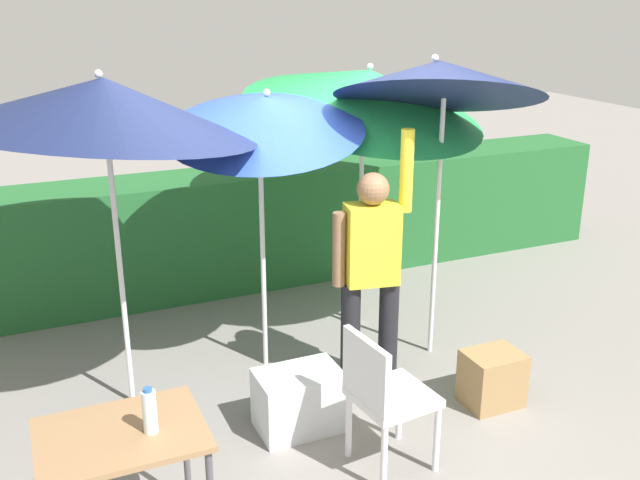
{
  "coord_description": "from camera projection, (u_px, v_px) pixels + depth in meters",
  "views": [
    {
      "loc": [
        -1.9,
        -4.05,
        2.76
      ],
      "look_at": [
        0.0,
        0.3,
        1.1
      ],
      "focal_mm": 40.75,
      "sensor_mm": 36.0,
      "label": 1
    }
  ],
  "objects": [
    {
      "name": "hedge_row",
      "position": [
        235.0,
        229.0,
        6.98
      ],
      "size": [
        8.0,
        0.7,
        1.11
      ],
      "primitive_type": "cube",
      "color": "#23602D",
      "rests_on": "ground_plane"
    },
    {
      "name": "cooler_box",
      "position": [
        299.0,
        400.0,
        4.74
      ],
      "size": [
        0.55,
        0.37,
        0.41
      ],
      "primitive_type": "cube",
      "color": "silver",
      "rests_on": "ground_plane"
    },
    {
      "name": "umbrella_navy",
      "position": [
        103.0,
        106.0,
        4.43
      ],
      "size": [
        1.96,
        1.93,
        2.38
      ],
      "color": "silver",
      "rests_on": "ground_plane"
    },
    {
      "name": "bottle_water",
      "position": [
        150.0,
        411.0,
        3.46
      ],
      "size": [
        0.07,
        0.07,
        0.24
      ],
      "color": "silver",
      "rests_on": "folding_table"
    },
    {
      "name": "crate_cardboard",
      "position": [
        492.0,
        378.0,
        5.03
      ],
      "size": [
        0.39,
        0.31,
        0.39
      ],
      "primitive_type": "cube",
      "color": "#9E7A4C",
      "rests_on": "ground_plane"
    },
    {
      "name": "umbrella_orange",
      "position": [
        366.0,
        91.0,
        5.69
      ],
      "size": [
        1.99,
        1.97,
        2.42
      ],
      "color": "silver",
      "rests_on": "ground_plane"
    },
    {
      "name": "umbrella_yellow",
      "position": [
        439.0,
        80.0,
        5.12
      ],
      "size": [
        1.58,
        1.52,
        2.57
      ],
      "color": "silver",
      "rests_on": "ground_plane"
    },
    {
      "name": "chair_plastic",
      "position": [
        384.0,
        393.0,
        4.25
      ],
      "size": [
        0.48,
        0.48,
        0.89
      ],
      "color": "silver",
      "rests_on": "ground_plane"
    },
    {
      "name": "umbrella_rainbow",
      "position": [
        263.0,
        114.0,
        4.98
      ],
      "size": [
        1.46,
        1.44,
        2.28
      ],
      "color": "silver",
      "rests_on": "ground_plane"
    },
    {
      "name": "person_vendor",
      "position": [
        371.0,
        267.0,
        5.0
      ],
      "size": [
        0.56,
        0.28,
        1.88
      ],
      "color": "black",
      "rests_on": "ground_plane"
    },
    {
      "name": "folding_table",
      "position": [
        122.0,
        448.0,
        3.52
      ],
      "size": [
        0.8,
        0.6,
        0.73
      ],
      "color": "#4C4C51",
      "rests_on": "ground_plane"
    },
    {
      "name": "ground_plane",
      "position": [
        337.0,
        399.0,
        5.13
      ],
      "size": [
        24.0,
        24.0,
        0.0
      ],
      "primitive_type": "plane",
      "color": "gray"
    }
  ]
}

